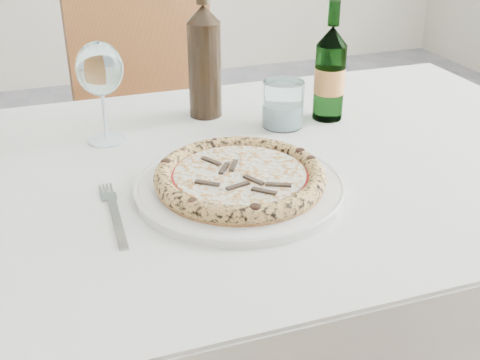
# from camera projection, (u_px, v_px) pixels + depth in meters

# --- Properties ---
(dining_table) EXTENTS (1.47, 0.88, 0.76)m
(dining_table) POSITION_uv_depth(u_px,v_px,m) (222.00, 208.00, 1.11)
(dining_table) COLOR brown
(dining_table) RESTS_ON floor
(chair_far) EXTENTS (0.48, 0.48, 0.93)m
(chair_far) POSITION_uv_depth(u_px,v_px,m) (158.00, 129.00, 1.81)
(chair_far) COLOR brown
(chair_far) RESTS_ON floor
(plate) EXTENTS (0.34, 0.34, 0.02)m
(plate) POSITION_uv_depth(u_px,v_px,m) (240.00, 186.00, 0.98)
(plate) COLOR white
(plate) RESTS_ON dining_table
(pizza) EXTENTS (0.28, 0.28, 0.03)m
(pizza) POSITION_uv_depth(u_px,v_px,m) (240.00, 177.00, 0.97)
(pizza) COLOR #BF7840
(pizza) RESTS_ON plate
(fork) EXTENTS (0.03, 0.21, 0.00)m
(fork) POSITION_uv_depth(u_px,v_px,m) (114.00, 214.00, 0.91)
(fork) COLOR gray
(fork) RESTS_ON dining_table
(wine_glass) EXTENTS (0.09, 0.09, 0.19)m
(wine_glass) POSITION_uv_depth(u_px,v_px,m) (100.00, 71.00, 1.10)
(wine_glass) COLOR white
(wine_glass) RESTS_ON dining_table
(tumbler) EXTENTS (0.08, 0.08, 0.09)m
(tumbler) POSITION_uv_depth(u_px,v_px,m) (283.00, 107.00, 1.22)
(tumbler) COLOR white
(tumbler) RESTS_ON dining_table
(beer_bottle) EXTENTS (0.06, 0.06, 0.24)m
(beer_bottle) POSITION_uv_depth(u_px,v_px,m) (330.00, 73.00, 1.23)
(beer_bottle) COLOR #386838
(beer_bottle) RESTS_ON dining_table
(wine_bottle) EXTENTS (0.07, 0.07, 0.28)m
(wine_bottle) POSITION_uv_depth(u_px,v_px,m) (204.00, 60.00, 1.24)
(wine_bottle) COLOR black
(wine_bottle) RESTS_ON dining_table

